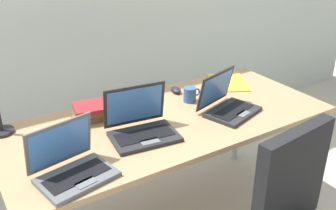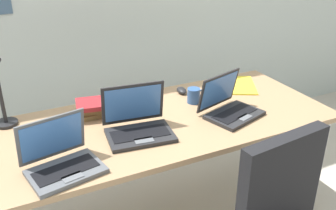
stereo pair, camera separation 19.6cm
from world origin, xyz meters
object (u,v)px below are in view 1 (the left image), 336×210
object	(u,v)px
computer_mouse	(176,90)
cell_phone	(64,135)
laptop_by_keyboard	(141,126)
laptop_front_left	(72,167)
book_stack	(91,111)
coffee_mug	(190,94)
laptop_back_left	(228,104)
paper_folder_back_right	(228,82)
pill_bottle	(138,93)

from	to	relation	value
computer_mouse	cell_phone	size ratio (longest dim) A/B	0.71
laptop_by_keyboard	laptop_front_left	size ratio (longest dim) A/B	1.03
book_stack	laptop_by_keyboard	bearing A→B (deg)	-63.53
laptop_by_keyboard	coffee_mug	distance (m)	0.48
laptop_back_left	computer_mouse	world-z (taller)	laptop_back_left
book_stack	paper_folder_back_right	bearing A→B (deg)	0.40
laptop_by_keyboard	cell_phone	size ratio (longest dim) A/B	2.61
cell_phone	book_stack	xyz separation A→B (m)	(0.19, 0.10, 0.04)
laptop_back_left	paper_folder_back_right	bearing A→B (deg)	49.28
laptop_by_keyboard	paper_folder_back_right	bearing A→B (deg)	20.39
laptop_back_left	laptop_front_left	size ratio (longest dim) A/B	1.04
computer_mouse	paper_folder_back_right	size ratio (longest dim) A/B	0.31
laptop_front_left	computer_mouse	xyz separation A→B (m)	(0.85, 0.51, -0.03)
book_stack	paper_folder_back_right	distance (m)	0.97
computer_mouse	pill_bottle	world-z (taller)	pill_bottle
laptop_by_keyboard	cell_phone	distance (m)	0.39
computer_mouse	paper_folder_back_right	bearing A→B (deg)	-1.62
paper_folder_back_right	book_stack	bearing A→B (deg)	-179.60
laptop_by_keyboard	coffee_mug	size ratio (longest dim) A/B	3.14
laptop_front_left	cell_phone	size ratio (longest dim) A/B	2.54
computer_mouse	cell_phone	world-z (taller)	computer_mouse
computer_mouse	paper_folder_back_right	world-z (taller)	computer_mouse
cell_phone	coffee_mug	bearing A→B (deg)	24.96
cell_phone	paper_folder_back_right	bearing A→B (deg)	29.92
laptop_back_left	laptop_front_left	xyz separation A→B (m)	(-0.95, -0.13, 0.00)
laptop_back_left	coffee_mug	world-z (taller)	laptop_back_left
coffee_mug	laptop_by_keyboard	bearing A→B (deg)	-155.27
laptop_by_keyboard	computer_mouse	distance (m)	0.56
pill_bottle	paper_folder_back_right	xyz separation A→B (m)	(0.63, -0.09, -0.04)
laptop_by_keyboard	computer_mouse	bearing A→B (deg)	39.09
laptop_front_left	paper_folder_back_right	distance (m)	1.31
laptop_back_left	coffee_mug	size ratio (longest dim) A/B	3.19
laptop_by_keyboard	cell_phone	bearing A→B (deg)	149.65
book_stack	coffee_mug	world-z (taller)	coffee_mug
pill_bottle	paper_folder_back_right	bearing A→B (deg)	-7.74
computer_mouse	cell_phone	xyz separation A→B (m)	(-0.77, -0.16, -0.01)
laptop_by_keyboard	laptop_back_left	bearing A→B (deg)	-2.71
laptop_back_left	paper_folder_back_right	size ratio (longest dim) A/B	1.16
coffee_mug	pill_bottle	bearing A→B (deg)	142.67
laptop_by_keyboard	laptop_back_left	world-z (taller)	laptop_by_keyboard
pill_bottle	book_stack	distance (m)	0.35
laptop_back_left	pill_bottle	xyz separation A→B (m)	(-0.34, 0.41, -0.00)
computer_mouse	pill_bottle	distance (m)	0.25
laptop_back_left	laptop_front_left	bearing A→B (deg)	-172.45
cell_phone	pill_bottle	world-z (taller)	pill_bottle
laptop_back_left	book_stack	world-z (taller)	laptop_back_left
paper_folder_back_right	coffee_mug	bearing A→B (deg)	-164.91
laptop_front_left	pill_bottle	world-z (taller)	laptop_front_left
book_stack	coffee_mug	size ratio (longest dim) A/B	1.84
coffee_mug	laptop_front_left	bearing A→B (deg)	-157.49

